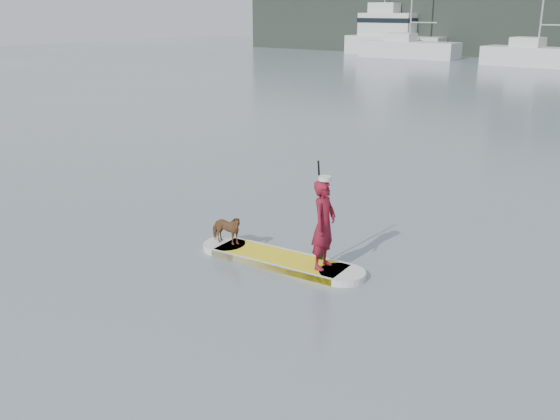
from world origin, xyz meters
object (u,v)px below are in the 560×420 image
Objects in this scene: paddler at (324,225)px; motor_yacht_b at (392,35)px; dog at (226,229)px; sailboat_c at (536,55)px; paddleboard at (280,260)px; sailboat_b at (408,48)px.

motor_yacht_b is (-24.27, 48.95, 0.92)m from paddler.
dog is 0.06× the size of sailboat_c.
sailboat_c is (-8.06, 43.57, 0.81)m from paddleboard.
sailboat_b is (-20.80, 45.49, 0.03)m from paddler.
paddler is 54.64m from motor_yacht_b.
sailboat_c reaches higher than paddler.
motor_yacht_b is at bearing 18.62° from paddler.
dog is at bearing -77.32° from sailboat_c.
paddler is 0.16× the size of motor_yacht_b.
paddler is 0.13× the size of sailboat_c.
dog is (-2.07, -0.18, -0.48)m from paddler.
paddler is at bearing -74.64° from sailboat_c.
sailboat_c is at bearing -10.76° from sailboat_b.
dog is 44.21m from sailboat_c.
paddleboard is 0.25× the size of sailboat_b.
motor_yacht_b is at bearing 110.47° from paddleboard.
sailboat_b reaches higher than paddleboard.
sailboat_b is 1.14× the size of sailboat_c.
sailboat_b is (-19.93, 45.56, 0.87)m from paddleboard.
dog is at bearing 87.28° from paddler.
paddler is 44.40m from sailboat_c.
sailboat_b reaches higher than motor_yacht_b.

